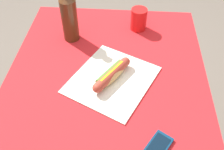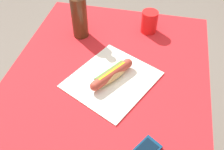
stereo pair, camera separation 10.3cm
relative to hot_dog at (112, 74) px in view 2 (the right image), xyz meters
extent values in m
cylinder|color=brown|center=(0.41, -0.28, -0.41)|extent=(0.07, 0.07, 0.69)
cylinder|color=brown|center=(0.41, 0.32, -0.41)|extent=(0.07, 0.07, 0.69)
cube|color=brown|center=(0.03, 0.02, -0.05)|extent=(0.92, 0.76, 0.03)
cube|color=red|center=(0.03, 0.02, -0.03)|extent=(0.98, 0.82, 0.00)
cube|color=silver|center=(0.00, 0.00, -0.03)|extent=(0.42, 0.41, 0.01)
ellipsoid|color=tan|center=(0.00, 0.00, 0.00)|extent=(0.17, 0.13, 0.05)
cylinder|color=#A83D2D|center=(0.00, 0.00, 0.00)|extent=(0.17, 0.13, 0.04)
sphere|color=#A83D2D|center=(0.08, -0.05, 0.00)|extent=(0.04, 0.04, 0.04)
sphere|color=#A83D2D|center=(-0.08, 0.05, 0.00)|extent=(0.04, 0.04, 0.04)
cube|color=yellow|center=(0.00, 0.00, 0.02)|extent=(0.12, 0.08, 0.00)
cylinder|color=#4C7A2D|center=(0.01, 0.01, 0.01)|extent=(0.13, 0.10, 0.02)
cylinder|color=#4C2814|center=(0.26, 0.21, 0.07)|extent=(0.07, 0.07, 0.20)
cylinder|color=red|center=(0.36, -0.10, 0.02)|extent=(0.08, 0.08, 0.11)
camera|label=1|loc=(-0.72, -0.05, 0.74)|focal=41.79mm
camera|label=2|loc=(-0.70, -0.16, 0.74)|focal=41.79mm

